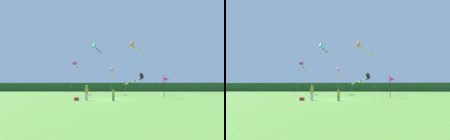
% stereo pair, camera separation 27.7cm
% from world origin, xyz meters
% --- Properties ---
extents(ground_plane, '(120.00, 120.00, 0.00)m').
position_xyz_m(ground_plane, '(0.00, 0.00, 0.00)').
color(ground_plane, '#5B9338').
extents(distant_treeline, '(108.00, 2.21, 3.64)m').
position_xyz_m(distant_treeline, '(0.00, 45.00, 1.82)').
color(distant_treeline, '#234C23').
rests_on(distant_treeline, ground).
extents(person_adult, '(0.38, 0.38, 1.72)m').
position_xyz_m(person_adult, '(-2.68, -1.43, 0.96)').
color(person_adult, silver).
rests_on(person_adult, ground).
extents(person_child, '(0.27, 0.27, 1.24)m').
position_xyz_m(person_child, '(0.44, -2.23, 0.69)').
color(person_child, '#3F724C').
rests_on(person_child, ground).
extents(cooler_box, '(0.48, 0.36, 0.34)m').
position_xyz_m(cooler_box, '(-3.74, -1.74, 0.17)').
color(cooler_box, red).
rests_on(cooler_box, ground).
extents(banner_flag_pole, '(0.90, 0.70, 3.26)m').
position_xyz_m(banner_flag_pole, '(7.82, 2.70, 2.65)').
color(banner_flag_pole, black).
rests_on(banner_flag_pole, ground).
extents(kite_rainbow, '(0.91, 10.78, 6.41)m').
position_xyz_m(kite_rainbow, '(-0.28, 16.01, 5.36)').
color(kite_rainbow, '#B2B2B2').
rests_on(kite_rainbow, ground).
extents(kite_purple, '(1.13, 9.87, 7.87)m').
position_xyz_m(kite_purple, '(-8.55, 14.23, 7.02)').
color(kite_purple, '#B2B2B2').
rests_on(kite_purple, ground).
extents(kite_cyan, '(2.77, 6.72, 12.34)m').
position_xyz_m(kite_cyan, '(-4.30, 15.30, 11.43)').
color(kite_cyan, '#B2B2B2').
rests_on(kite_cyan, ground).
extents(kite_orange, '(6.38, 5.63, 12.00)m').
position_xyz_m(kite_orange, '(4.83, 14.84, 10.91)').
color(kite_orange, '#B2B2B2').
rests_on(kite_orange, ground).
extents(kite_black, '(6.11, 5.59, 4.94)m').
position_xyz_m(kite_black, '(5.74, 14.32, 3.79)').
color(kite_black, '#B2B2B2').
rests_on(kite_black, ground).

